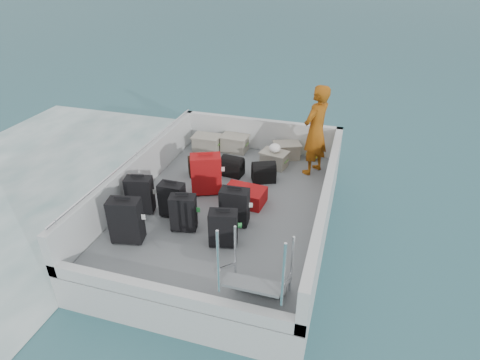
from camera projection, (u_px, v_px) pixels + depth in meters
The scene contains 23 objects.
ground at pixel (227, 231), 7.55m from camera, with size 160.00×160.00×0.00m, color #163F4D.
wake_foam at pixel (19, 192), 8.74m from camera, with size 10.00×10.00×0.00m, color white.
ferry_hull at pixel (227, 217), 7.40m from camera, with size 3.60×5.00×0.60m, color silver.
deck at pixel (227, 203), 7.24m from camera, with size 3.30×4.70×0.02m, color slate.
deck_fittings at pixel (240, 198), 6.70m from camera, with size 3.60×5.00×0.90m.
suitcase_0 at pixel (126, 221), 6.12m from camera, with size 0.48×0.27×0.74m, color black.
suitcase_1 at pixel (140, 195), 6.84m from camera, with size 0.44×0.25×0.66m, color black.
suitcase_3 at pixel (183, 213), 6.41m from camera, with size 0.41×0.24×0.63m, color black.
suitcase_4 at pixel (172, 200), 6.75m from camera, with size 0.42×0.25×0.62m, color black.
suitcase_5 at pixel (206, 174), 7.38m from camera, with size 0.55×0.33×0.76m, color #A4110C.
suitcase_6 at pixel (223, 228), 6.08m from camera, with size 0.43×0.25×0.60m, color black.
suitcase_7 at pixel (235, 207), 6.54m from camera, with size 0.46×0.26×0.65m, color black.
suitcase_8 at pixel (245, 196), 7.19m from camera, with size 0.47×0.72×0.28m, color #A4110C.
duffel_0 at pixel (200, 167), 8.11m from camera, with size 0.46×0.30×0.32m, color black, non-canonical shape.
duffel_1 at pixel (233, 168), 8.08m from camera, with size 0.42×0.30×0.32m, color black, non-canonical shape.
duffel_2 at pixel (264, 174), 7.86m from camera, with size 0.45×0.30×0.32m, color black, non-canonical shape.
crate_0 at pixel (207, 144), 9.05m from camera, with size 0.57×0.39×0.34m, color gray.
crate_1 at pixel (235, 144), 9.05m from camera, with size 0.56×0.38×0.34m, color gray.
crate_2 at pixel (274, 160), 8.39m from camera, with size 0.51×0.35×0.31m, color gray.
crate_3 at pixel (287, 151), 8.74m from camera, with size 0.53×0.37×0.32m, color gray.
yellow_bag at pixel (312, 155), 8.71m from camera, with size 0.28×0.26×0.22m, color #D0CB17.
white_bag at pixel (275, 149), 8.27m from camera, with size 0.24×0.24×0.18m, color white.
passenger at pixel (316, 131), 7.83m from camera, with size 0.67×0.43×1.82m, color orange.
Camera 1 is at (1.97, -5.76, 4.57)m, focal length 30.00 mm.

